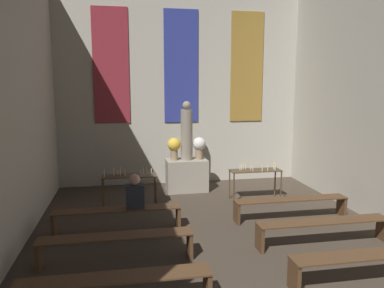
{
  "coord_description": "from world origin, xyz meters",
  "views": [
    {
      "loc": [
        -1.68,
        -1.5,
        2.89
      ],
      "look_at": [
        0.0,
        7.58,
        1.43
      ],
      "focal_mm": 35.0,
      "sensor_mm": 36.0,
      "label": 1
    }
  ],
  "objects_px": {
    "statue": "(187,133)",
    "altar": "(187,175)",
    "candle_rack_right": "(256,174)",
    "pew_back_right": "(291,204)",
    "person_seated": "(135,193)",
    "pew_second_right": "(372,261)",
    "flower_vase_right": "(199,146)",
    "candle_rack_left": "(130,179)",
    "flower_vase_left": "(174,146)",
    "pew_third_right": "(324,227)",
    "pew_back_left": "(118,214)",
    "pew_second_left": "(115,285)",
    "pew_third_left": "(117,242)"
  },
  "relations": [
    {
      "from": "flower_vase_right",
      "to": "pew_second_right",
      "type": "bearing_deg",
      "value": -74.34
    },
    {
      "from": "statue",
      "to": "altar",
      "type": "bearing_deg",
      "value": 0.0
    },
    {
      "from": "candle_rack_left",
      "to": "pew_second_left",
      "type": "relative_size",
      "value": 0.52
    },
    {
      "from": "altar",
      "to": "pew_back_left",
      "type": "relative_size",
      "value": 0.45
    },
    {
      "from": "statue",
      "to": "flower_vase_left",
      "type": "bearing_deg",
      "value": 180.0
    },
    {
      "from": "pew_third_left",
      "to": "pew_back_left",
      "type": "bearing_deg",
      "value": 90.0
    },
    {
      "from": "candle_rack_left",
      "to": "pew_third_right",
      "type": "distance_m",
      "value": 4.46
    },
    {
      "from": "flower_vase_left",
      "to": "pew_second_left",
      "type": "distance_m",
      "value": 5.61
    },
    {
      "from": "candle_rack_left",
      "to": "person_seated",
      "type": "distance_m",
      "value": 1.51
    },
    {
      "from": "candle_rack_left",
      "to": "pew_third_right",
      "type": "xyz_separation_m",
      "value": [
        3.41,
        -2.85,
        -0.32
      ]
    },
    {
      "from": "altar",
      "to": "pew_back_right",
      "type": "height_order",
      "value": "altar"
    },
    {
      "from": "pew_back_left",
      "to": "person_seated",
      "type": "xyz_separation_m",
      "value": [
        0.35,
        0.0,
        0.42
      ]
    },
    {
      "from": "flower_vase_left",
      "to": "pew_back_left",
      "type": "relative_size",
      "value": 0.24
    },
    {
      "from": "pew_second_left",
      "to": "pew_back_left",
      "type": "xyz_separation_m",
      "value": [
        0.0,
        2.71,
        0.0
      ]
    },
    {
      "from": "statue",
      "to": "pew_third_left",
      "type": "height_order",
      "value": "statue"
    },
    {
      "from": "pew_second_right",
      "to": "pew_third_left",
      "type": "xyz_separation_m",
      "value": [
        -3.68,
        1.35,
        0.0
      ]
    },
    {
      "from": "pew_third_right",
      "to": "person_seated",
      "type": "distance_m",
      "value": 3.62
    },
    {
      "from": "altar",
      "to": "statue",
      "type": "height_order",
      "value": "statue"
    },
    {
      "from": "flower_vase_right",
      "to": "pew_back_right",
      "type": "xyz_separation_m",
      "value": [
        1.49,
        -2.62,
        -0.89
      ]
    },
    {
      "from": "pew_back_left",
      "to": "pew_back_right",
      "type": "distance_m",
      "value": 3.68
    },
    {
      "from": "flower_vase_right",
      "to": "pew_second_left",
      "type": "relative_size",
      "value": 0.24
    },
    {
      "from": "altar",
      "to": "candle_rack_left",
      "type": "distance_m",
      "value": 1.94
    },
    {
      "from": "pew_back_right",
      "to": "person_seated",
      "type": "relative_size",
      "value": 3.62
    },
    {
      "from": "pew_back_right",
      "to": "person_seated",
      "type": "height_order",
      "value": "person_seated"
    },
    {
      "from": "altar",
      "to": "candle_rack_left",
      "type": "bearing_deg",
      "value": -144.49
    },
    {
      "from": "statue",
      "to": "pew_second_right",
      "type": "xyz_separation_m",
      "value": [
        1.84,
        -5.33,
        -1.26
      ]
    },
    {
      "from": "pew_second_right",
      "to": "person_seated",
      "type": "relative_size",
      "value": 3.62
    },
    {
      "from": "candle_rack_right",
      "to": "pew_back_right",
      "type": "bearing_deg",
      "value": -80.01
    },
    {
      "from": "statue",
      "to": "person_seated",
      "type": "distance_m",
      "value": 3.13
    },
    {
      "from": "pew_third_right",
      "to": "pew_back_left",
      "type": "distance_m",
      "value": 3.92
    },
    {
      "from": "statue",
      "to": "pew_back_right",
      "type": "relative_size",
      "value": 0.64
    },
    {
      "from": "candle_rack_left",
      "to": "candle_rack_right",
      "type": "distance_m",
      "value": 3.14
    },
    {
      "from": "statue",
      "to": "candle_rack_right",
      "type": "bearing_deg",
      "value": -35.42
    },
    {
      "from": "pew_back_left",
      "to": "altar",
      "type": "bearing_deg",
      "value": 54.92
    },
    {
      "from": "pew_second_right",
      "to": "pew_third_right",
      "type": "distance_m",
      "value": 1.35
    },
    {
      "from": "pew_third_left",
      "to": "pew_third_right",
      "type": "relative_size",
      "value": 1.0
    },
    {
      "from": "candle_rack_left",
      "to": "person_seated",
      "type": "bearing_deg",
      "value": -87.0
    },
    {
      "from": "altar",
      "to": "candle_rack_right",
      "type": "xyz_separation_m",
      "value": [
        1.58,
        -1.12,
        0.24
      ]
    },
    {
      "from": "candle_rack_right",
      "to": "pew_second_left",
      "type": "relative_size",
      "value": 0.52
    },
    {
      "from": "pew_second_left",
      "to": "pew_third_left",
      "type": "bearing_deg",
      "value": 90.0
    },
    {
      "from": "candle_rack_right",
      "to": "pew_back_left",
      "type": "distance_m",
      "value": 3.74
    },
    {
      "from": "altar",
      "to": "pew_third_left",
      "type": "relative_size",
      "value": 0.45
    },
    {
      "from": "statue",
      "to": "pew_second_right",
      "type": "distance_m",
      "value": 5.78
    },
    {
      "from": "flower_vase_right",
      "to": "person_seated",
      "type": "xyz_separation_m",
      "value": [
        -1.84,
        -2.62,
        -0.47
      ]
    },
    {
      "from": "candle_rack_right",
      "to": "person_seated",
      "type": "xyz_separation_m",
      "value": [
        -3.07,
        -1.5,
        0.1
      ]
    },
    {
      "from": "pew_second_left",
      "to": "pew_third_left",
      "type": "relative_size",
      "value": 1.0
    },
    {
      "from": "flower_vase_right",
      "to": "person_seated",
      "type": "distance_m",
      "value": 3.23
    },
    {
      "from": "flower_vase_right",
      "to": "pew_third_left",
      "type": "distance_m",
      "value": 4.62
    },
    {
      "from": "altar",
      "to": "flower_vase_left",
      "type": "relative_size",
      "value": 1.82
    },
    {
      "from": "flower_vase_right",
      "to": "altar",
      "type": "bearing_deg",
      "value": 180.0
    }
  ]
}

